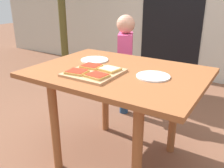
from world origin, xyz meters
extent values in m
plane|color=brown|center=(0.00, 0.00, 0.00)|extent=(16.00, 16.00, 0.00)
cube|color=black|center=(-0.40, 2.18, 1.00)|extent=(0.90, 0.02, 2.00)
cube|color=brown|center=(0.00, 0.00, 0.71)|extent=(1.15, 0.84, 0.03)
cylinder|color=brown|center=(-0.32, -0.32, 0.34)|extent=(0.06, 0.06, 0.69)
cylinder|color=brown|center=(0.32, -0.32, 0.34)|extent=(0.06, 0.06, 0.69)
cylinder|color=brown|center=(-0.32, 0.32, 0.34)|extent=(0.06, 0.06, 0.69)
cylinder|color=brown|center=(0.32, 0.32, 0.34)|extent=(0.06, 0.06, 0.69)
cube|color=tan|center=(-0.09, -0.14, 0.73)|extent=(0.32, 0.33, 0.02)
cube|color=gold|center=(-0.17, -0.08, 0.74)|extent=(0.13, 0.12, 0.01)
cube|color=red|center=(-0.17, -0.08, 0.75)|extent=(0.12, 0.11, 0.00)
cube|color=gold|center=(-0.02, -0.22, 0.74)|extent=(0.14, 0.12, 0.01)
cube|color=red|center=(-0.02, -0.22, 0.75)|extent=(0.12, 0.11, 0.00)
cube|color=gold|center=(-0.17, -0.23, 0.74)|extent=(0.14, 0.13, 0.01)
cube|color=red|center=(-0.17, -0.23, 0.75)|extent=(0.13, 0.11, 0.00)
cube|color=gold|center=(-0.02, -0.07, 0.74)|extent=(0.14, 0.12, 0.01)
cube|color=beige|center=(-0.02, -0.07, 0.75)|extent=(0.12, 0.11, 0.00)
cylinder|color=white|center=(0.26, 0.00, 0.73)|extent=(0.21, 0.21, 0.01)
cylinder|color=white|center=(-0.28, 0.12, 0.73)|extent=(0.21, 0.21, 0.01)
cylinder|color=navy|center=(-0.40, 0.83, 0.26)|extent=(0.09, 0.09, 0.51)
cylinder|color=navy|center=(-0.34, 0.71, 0.26)|extent=(0.09, 0.09, 0.51)
cube|color=#E54C8C|center=(-0.37, 0.77, 0.67)|extent=(0.23, 0.28, 0.32)
sphere|color=tan|center=(-0.37, 0.77, 0.92)|extent=(0.18, 0.18, 0.18)
cylinder|color=#4D451F|center=(-1.80, 1.42, 0.99)|extent=(0.11, 0.11, 1.98)
camera|label=1|loc=(0.80, -1.36, 1.23)|focal=39.28mm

